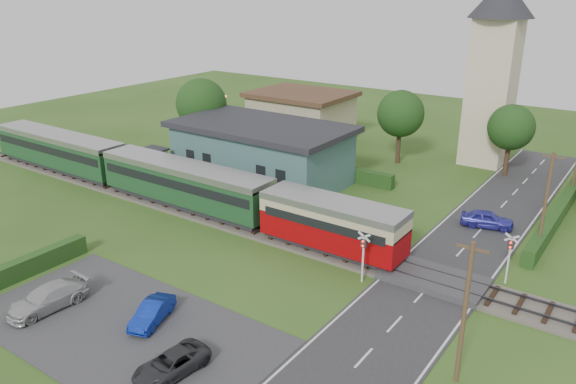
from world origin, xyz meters
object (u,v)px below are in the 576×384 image
Objects in this scene: crossing_signal_near at (363,250)px; pedestrian_far at (171,169)px; car_park_blue at (152,312)px; pedestrian_near at (311,206)px; equipment_hut at (153,162)px; car_park_silver at (47,298)px; car_park_dark at (171,364)px; church_tower at (495,60)px; house_west at (301,116)px; car_on_road at (487,219)px; station_building at (261,152)px; crossing_signal_far at (510,251)px; train at (157,175)px.

crossing_signal_near reaches higher than pedestrian_far.
pedestrian_far reaches higher than car_park_blue.
pedestrian_far is (-14.93, -0.05, 0.06)m from pedestrian_near.
equipment_hut reaches higher than car_park_silver.
car_park_dark is at bearing -103.80° from crossing_signal_near.
house_west is at bearing -171.47° from church_tower.
house_west is 39.15m from car_park_silver.
car_on_road is 27.03m from pedestrian_far.
crossing_signal_far is at bearing -15.63° from station_building.
car_park_blue is 6.21m from car_park_silver.
pedestrian_near is (8.89, -5.47, -1.39)m from station_building.
pedestrian_far is at bearing 89.14° from car_on_road.
train is at bearing 173.25° from crossing_signal_near.
crossing_signal_near is at bearing -111.57° from pedestrian_far.
crossing_signal_near is at bearing 148.21° from car_on_road.
car_on_road is at bearing 13.61° from equipment_hut.
equipment_hut is 0.14× the size of church_tower.
car_park_silver is (11.61, -18.34, -1.01)m from equipment_hut.
crossing_signal_far is (28.60, -20.61, -0.65)m from house_west.
pedestrian_near reaches higher than car_park_silver.
equipment_hut is at bearing 5.94° from pedestrian_near.
equipment_hut is 0.06× the size of train.
train reaches higher than car_park_blue.
crossing_signal_near is at bearing -146.31° from crossing_signal_far.
church_tower is 10.26× the size of pedestrian_near.
train reaches higher than car_on_road.
car_park_blue is at bearing -68.15° from house_west.
equipment_hut is at bearing -135.25° from church_tower.
church_tower reaches higher than car_park_blue.
equipment_hut is 1.39× the size of pedestrian_far.
house_west is 42.35m from car_park_dark.
car_park_silver is at bearing -81.50° from station_building.
crossing_signal_near and crossing_signal_far have the same top height.
house_west is 2.89× the size of car_on_road.
pedestrian_near is at bearing -54.51° from house_west.
crossing_signal_near is 8.65m from crossing_signal_far.
house_west is (3.00, 19.80, 1.04)m from equipment_hut.
train is 11.55× the size of car_on_road.
station_building is 27.63m from car_park_dark.
crossing_signal_near reaches higher than car_park_dark.
house_west is 19.61m from pedestrian_far.
pedestrian_near reaches higher than car_on_road.
church_tower is (15.00, 17.01, 7.53)m from station_building.
equipment_hut is at bearing -144.08° from station_building.
train is at bearing 117.27° from car_park_blue.
crossing_signal_near reaches higher than equipment_hut.
station_building is 4.88× the size of crossing_signal_far.
car_park_blue is 4.64m from car_park_dark.
station_building is 8.29m from pedestrian_far.
house_west reaches higher than equipment_hut.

